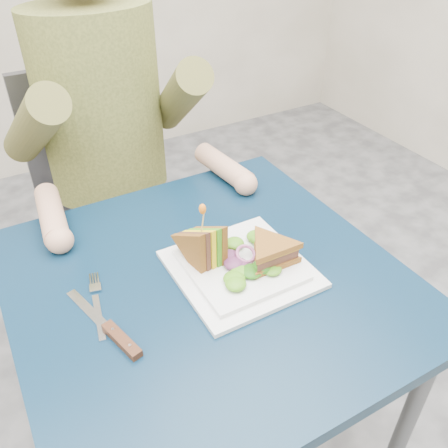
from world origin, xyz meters
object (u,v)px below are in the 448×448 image
chair (107,190)px  diner (100,92)px  sandwich_flat (271,252)px  table (208,305)px  sandwich_upright (204,247)px  knife (115,334)px  fork (97,306)px  plate (240,267)px

chair → diner: (-0.00, -0.11, 0.37)m
diner → sandwich_flat: (0.12, -0.65, -0.14)m
table → sandwich_upright: (0.01, 0.03, 0.13)m
table → knife: size_ratio=3.44×
sandwich_upright → fork: size_ratio=0.78×
sandwich_upright → diner: bearing=90.9°
table → plate: plate is taller
sandwich_upright → fork: sandwich_upright is taller
table → knife: 0.23m
plate → sandwich_upright: bearing=142.8°
table → diner: size_ratio=1.01×
diner → fork: bearing=-110.5°
chair → plate: chair is taller
diner → knife: 0.72m
sandwich_flat → sandwich_upright: 0.13m
diner → sandwich_flat: size_ratio=5.79×
sandwich_flat → table: bearing=161.9°
table → sandwich_upright: 0.14m
table → chair: 0.73m
table → sandwich_flat: 0.18m
knife → table: bearing=14.5°
diner → knife: bearing=-107.6°
table → plate: size_ratio=2.88×
table → sandwich_upright: bearing=73.1°
sandwich_flat → sandwich_upright: size_ratio=0.93×
chair → diner: 0.39m
sandwich_upright → plate: bearing=-37.2°
sandwich_upright → knife: 0.24m
table → fork: 0.23m
table → knife: bearing=-165.5°
diner → table: bearing=-90.0°
table → plate: (0.07, -0.02, 0.09)m
chair → diner: size_ratio=1.25×
sandwich_upright → chair: bearing=90.8°
sandwich_flat → knife: size_ratio=0.59×
plate → knife: bearing=-172.0°
diner → sandwich_upright: bearing=-89.1°
table → plate: 0.11m
diner → sandwich_flat: diner is taller
plate → sandwich_flat: sandwich_flat is taller
plate → sandwich_flat: size_ratio=2.02×
sandwich_flat → fork: bearing=168.5°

